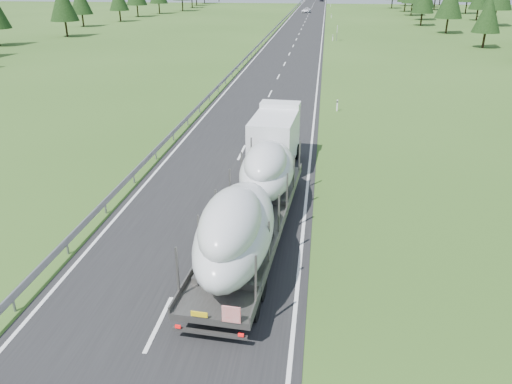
# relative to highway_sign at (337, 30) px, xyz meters

# --- Properties ---
(ground) EXTENTS (400.00, 400.00, 0.00)m
(ground) POSITION_rel_highway_sign_xyz_m (-7.20, -80.00, -1.81)
(ground) COLOR #2E4F1A
(ground) RESTS_ON ground
(road_surface) EXTENTS (10.00, 400.00, 0.02)m
(road_surface) POSITION_rel_highway_sign_xyz_m (-7.20, 20.00, -1.80)
(road_surface) COLOR black
(road_surface) RESTS_ON ground
(guardrail) EXTENTS (0.10, 400.00, 0.76)m
(guardrail) POSITION_rel_highway_sign_xyz_m (-12.50, 19.94, -1.21)
(guardrail) COLOR slate
(guardrail) RESTS_ON ground
(marker_posts) EXTENTS (0.13, 350.08, 1.00)m
(marker_posts) POSITION_rel_highway_sign_xyz_m (-0.70, 75.00, -1.27)
(marker_posts) COLOR silver
(marker_posts) RESTS_ON ground
(highway_sign) EXTENTS (0.08, 0.90, 2.60)m
(highway_sign) POSITION_rel_highway_sign_xyz_m (0.00, 0.00, 0.00)
(highway_sign) COLOR slate
(highway_sign) RESTS_ON ground
(boat_truck) EXTENTS (3.61, 19.41, 4.03)m
(boat_truck) POSITION_rel_highway_sign_xyz_m (-4.78, -72.19, 0.36)
(boat_truck) COLOR white
(boat_truck) RESTS_ON ground
(distant_van) EXTENTS (2.66, 5.11, 1.38)m
(distant_van) POSITION_rel_highway_sign_xyz_m (-8.16, 68.86, -1.12)
(distant_van) COLOR white
(distant_van) RESTS_ON ground
(distant_car_dark) EXTENTS (1.95, 4.06, 1.34)m
(distant_car_dark) POSITION_rel_highway_sign_xyz_m (-4.28, 136.84, -1.14)
(distant_car_dark) COLOR black
(distant_car_dark) RESTS_ON ground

